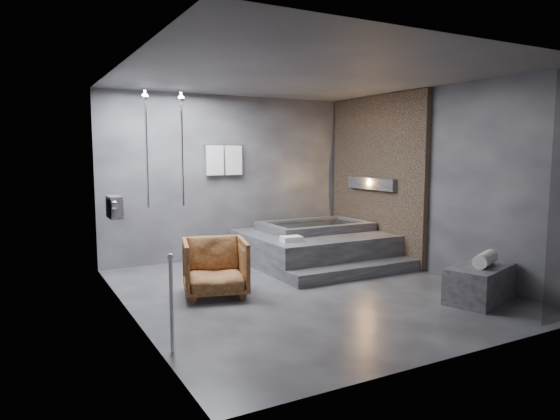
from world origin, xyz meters
TOP-DOWN VIEW (x-y plane):
  - room at (0.40, 0.24)m, footprint 5.00×5.04m
  - tub_deck at (1.05, 1.45)m, footprint 2.20×2.00m
  - tub_step at (1.05, 0.27)m, footprint 2.20×0.36m
  - concrete_bench at (1.67, -1.42)m, footprint 1.10×0.81m
  - driftwood_chair at (-1.13, 0.37)m, footprint 0.97×0.99m
  - rolled_towel at (1.71, -1.45)m, footprint 0.52×0.35m
  - deck_towel at (0.30, 0.89)m, footprint 0.32×0.25m

SIDE VIEW (x-z plane):
  - tub_step at x=1.05m, z-range 0.00..0.18m
  - concrete_bench at x=1.67m, z-range 0.00..0.44m
  - tub_deck at x=1.05m, z-range 0.00..0.50m
  - driftwood_chair at x=-1.13m, z-range 0.00..0.74m
  - rolled_towel at x=1.71m, z-range 0.44..0.62m
  - deck_towel at x=0.30m, z-range 0.50..0.58m
  - room at x=0.40m, z-range 0.32..3.14m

